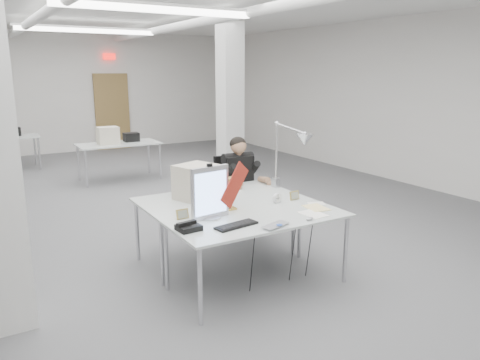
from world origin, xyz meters
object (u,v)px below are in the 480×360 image
Objects in this scene: seated_person at (238,170)px; beige_monitor at (196,182)px; office_chair at (237,192)px; desk_main at (258,218)px; architect_lamp at (288,154)px; monitor at (210,193)px; laptop at (279,227)px; bankers_lamp at (228,196)px; desk_phone at (189,228)px.

beige_monitor is (-0.86, -0.53, 0.05)m from seated_person.
desk_main is at bearing -108.29° from office_chair.
desk_main is at bearing -108.99° from seated_person.
desk_main is 1.18m from architect_lamp.
beige_monitor is at bearing 104.45° from desk_main.
seated_person reaches higher than desk_main.
monitor is 0.77m from laptop.
desk_main is 1.64m from office_chair.
desk_main is 0.39m from laptop.
beige_monitor is (-0.10, 0.56, 0.04)m from bankers_lamp.
desk_phone is at bearing -128.20° from office_chair.
desk_main is 4.34× the size of beige_monitor.
seated_person is at bearing 53.02° from laptop.
architect_lamp is (0.99, 0.29, 0.31)m from bankers_lamp.
seated_person is at bearing 121.86° from architect_lamp.
desk_main is 0.43m from bankers_lamp.
architect_lamp reaches higher than beige_monitor.
office_chair is at bearing 94.27° from seated_person.
bankers_lamp is (-0.12, 0.76, 0.14)m from laptop.
bankers_lamp is at bearing 21.88° from monitor.
bankers_lamp reaches higher than desk_phone.
desk_main is 0.77m from desk_phone.
office_chair is at bearing 67.43° from desk_main.
bankers_lamp is 1.49× the size of desk_phone.
desk_phone is (-0.77, -0.02, 0.04)m from desk_main.
office_chair is 1.25× the size of seated_person.
desk_phone is at bearing -154.40° from monitor.
laptop is at bearing -99.64° from beige_monitor.
laptop reaches higher than desk_main.
desk_main is 1.93× the size of seated_person.
laptop is 0.84m from desk_phone.
office_chair reaches higher than desk_main.
beige_monitor is (0.20, 0.73, -0.07)m from monitor.
desk_phone is at bearing 135.99° from laptop.
architect_lamp is (1.62, 0.68, 0.43)m from desk_phone.
office_chair is 3.81× the size of bankers_lamp.
bankers_lamp is 0.33× the size of architect_lamp.
laptop is (-0.64, -1.84, -0.13)m from seated_person.
monitor reaches higher than beige_monitor.
beige_monitor is at bearing -144.29° from seated_person.
bankers_lamp is (-0.76, -1.14, 0.33)m from office_chair.
bankers_lamp is 0.57m from beige_monitor.
desk_phone is 1.10m from beige_monitor.
seated_person is at bearing 66.74° from desk_main.
seated_person is 2.03m from desk_phone.
beige_monitor is at bearing -141.94° from office_chair.
office_chair is 1.26× the size of architect_lamp.
bankers_lamp is (0.29, 0.17, -0.11)m from monitor.
architect_lamp is (0.23, -0.79, 0.31)m from seated_person.
seated_person is at bearing 42.20° from desk_phone.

